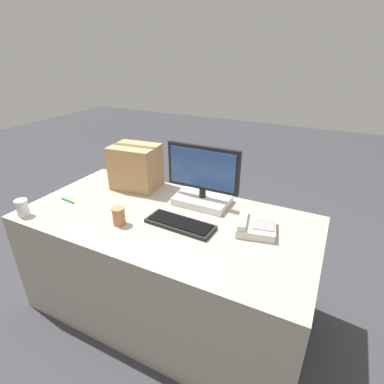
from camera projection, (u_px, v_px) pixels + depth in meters
The scene contains 10 objects.
ground_plane at pixel (169, 306), 2.15m from camera, with size 12.00×12.00×0.00m, color #38383D.
office_desk at pixel (168, 265), 1.99m from camera, with size 1.80×0.90×0.74m.
monitor at pixel (203, 183), 1.93m from camera, with size 0.48×0.24×0.39m.
keyboard at pixel (180, 224), 1.73m from camera, with size 0.42×0.17×0.03m.
desk_phone at pixel (255, 226), 1.68m from camera, with size 0.25×0.25×0.08m.
paper_cup_left at pixel (22, 208), 1.82m from camera, with size 0.08×0.08×0.10m.
paper_cup_right at pixel (119, 216), 1.73m from camera, with size 0.08×0.08×0.11m.
spoon at pixel (53, 223), 1.76m from camera, with size 0.13×0.11×0.00m.
cardboard_box at pixel (136, 167), 2.16m from camera, with size 0.35×0.28×0.32m.
pen_marker at pixel (68, 200), 2.01m from camera, with size 0.13×0.03×0.01m.
Camera 1 is at (0.85, -1.34, 1.68)m, focal length 28.00 mm.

